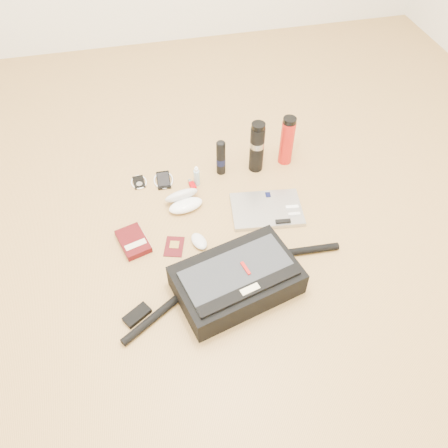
{
  "coord_description": "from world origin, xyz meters",
  "views": [
    {
      "loc": [
        -0.29,
        -1.24,
        1.61
      ],
      "look_at": [
        0.01,
        0.06,
        0.06
      ],
      "focal_mm": 35.0,
      "sensor_mm": 36.0,
      "label": 1
    }
  ],
  "objects_px": {
    "messenger_bag": "(236,280)",
    "book": "(134,241)",
    "laptop": "(267,210)",
    "thermos_red": "(287,141)",
    "thermos_black": "(257,147)"
  },
  "relations": [
    {
      "from": "messenger_bag",
      "to": "laptop",
      "type": "distance_m",
      "value": 0.48
    },
    {
      "from": "laptop",
      "to": "book",
      "type": "relative_size",
      "value": 1.81
    },
    {
      "from": "laptop",
      "to": "thermos_red",
      "type": "distance_m",
      "value": 0.42
    },
    {
      "from": "thermos_black",
      "to": "book",
      "type": "bearing_deg",
      "value": -151.54
    },
    {
      "from": "messenger_bag",
      "to": "laptop",
      "type": "height_order",
      "value": "messenger_bag"
    },
    {
      "from": "book",
      "to": "thermos_red",
      "type": "height_order",
      "value": "thermos_red"
    },
    {
      "from": "laptop",
      "to": "thermos_black",
      "type": "xyz_separation_m",
      "value": [
        0.03,
        0.32,
        0.14
      ]
    },
    {
      "from": "messenger_bag",
      "to": "thermos_black",
      "type": "distance_m",
      "value": 0.78
    },
    {
      "from": "messenger_bag",
      "to": "book",
      "type": "bearing_deg",
      "value": 124.93
    },
    {
      "from": "book",
      "to": "thermos_black",
      "type": "xyz_separation_m",
      "value": [
        0.7,
        0.38,
        0.13
      ]
    },
    {
      "from": "laptop",
      "to": "book",
      "type": "distance_m",
      "value": 0.67
    },
    {
      "from": "laptop",
      "to": "thermos_red",
      "type": "bearing_deg",
      "value": 66.41
    },
    {
      "from": "thermos_black",
      "to": "messenger_bag",
      "type": "bearing_deg",
      "value": -111.88
    },
    {
      "from": "thermos_black",
      "to": "laptop",
      "type": "bearing_deg",
      "value": -95.55
    },
    {
      "from": "messenger_bag",
      "to": "book",
      "type": "xyz_separation_m",
      "value": [
        -0.4,
        0.35,
        -0.05
      ]
    }
  ]
}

